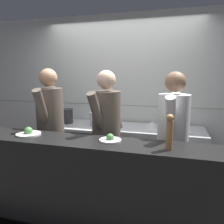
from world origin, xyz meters
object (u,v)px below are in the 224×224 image
object	(u,v)px
chef_sous	(106,133)
pepper_mill	(169,131)
plated_dish_main	(29,133)
oven_range	(82,150)
plated_dish_appetiser	(110,139)
stock_pot	(66,116)
chef_head_cook	(51,127)
mixing_bowl_steel	(152,125)
chefs_knife	(177,131)
sauce_pot	(98,118)
chef_line	(173,139)

from	to	relation	value
chef_sous	pepper_mill	bearing A→B (deg)	-22.50
plated_dish_main	oven_range	bearing A→B (deg)	82.56
plated_dish_main	pepper_mill	size ratio (longest dim) A/B	0.83
chef_sous	plated_dish_appetiser	bearing A→B (deg)	-54.72
stock_pot	plated_dish_main	size ratio (longest dim) A/B	0.89
pepper_mill	chef_head_cook	bearing A→B (deg)	159.73
plated_dish_main	pepper_mill	distance (m)	1.52
mixing_bowl_steel	chefs_knife	world-z (taller)	mixing_bowl_steel
chef_sous	oven_range	bearing A→B (deg)	147.20
chefs_knife	pepper_mill	distance (m)	1.14
chefs_knife	plated_dish_appetiser	size ratio (longest dim) A/B	1.64
stock_pot	plated_dish_main	xyz separation A→B (m)	(0.13, -1.14, 0.02)
sauce_pot	plated_dish_main	world-z (taller)	plated_dish_main
oven_range	chef_sous	world-z (taller)	chef_sous
stock_pot	pepper_mill	bearing A→B (deg)	-36.42
stock_pot	chef_sous	xyz separation A→B (m)	(0.90, -0.67, -0.04)
stock_pot	mixing_bowl_steel	size ratio (longest dim) A/B	0.87
mixing_bowl_steel	chefs_knife	bearing A→B (deg)	-17.01
mixing_bowl_steel	chef_sous	size ratio (longest dim) A/B	0.16
chef_sous	sauce_pot	bearing A→B (deg)	130.56
oven_range	pepper_mill	xyz separation A→B (m)	(1.37, -1.20, 0.72)
pepper_mill	chef_line	xyz separation A→B (m)	(0.03, 0.53, -0.22)
chef_line	chefs_knife	bearing A→B (deg)	91.93
chefs_knife	mixing_bowl_steel	bearing A→B (deg)	162.99
mixing_bowl_steel	chef_sous	xyz separation A→B (m)	(-0.50, -0.66, 0.02)
oven_range	chef_head_cook	bearing A→B (deg)	-104.86
mixing_bowl_steel	chef_line	distance (m)	0.74
sauce_pot	plated_dish_main	bearing A→B (deg)	-110.05
plated_dish_main	plated_dish_appetiser	bearing A→B (deg)	1.48
mixing_bowl_steel	pepper_mill	xyz separation A→B (m)	(0.26, -1.21, 0.23)
plated_dish_main	plated_dish_appetiser	xyz separation A→B (m)	(0.94, 0.02, -0.00)
chefs_knife	chef_head_cook	world-z (taller)	chef_head_cook
stock_pot	mixing_bowl_steel	bearing A→B (deg)	-0.41
sauce_pot	chef_sous	bearing A→B (deg)	-63.07
chef_line	plated_dish_appetiser	bearing A→B (deg)	-137.56
oven_range	mixing_bowl_steel	world-z (taller)	mixing_bowl_steel
chef_sous	chef_line	xyz separation A→B (m)	(0.79, -0.02, -0.01)
chef_line	oven_range	bearing A→B (deg)	161.87
sauce_pot	pepper_mill	xyz separation A→B (m)	(1.10, -1.22, 0.18)
sauce_pot	chef_sous	distance (m)	0.76
mixing_bowl_steel	chef_line	size ratio (longest dim) A/B	0.16
oven_range	sauce_pot	distance (m)	0.61
stock_pot	plated_dish_main	distance (m)	1.15
sauce_pot	mixing_bowl_steel	size ratio (longest dim) A/B	1.00
stock_pot	chef_sous	size ratio (longest dim) A/B	0.14
pepper_mill	oven_range	bearing A→B (deg)	138.82
sauce_pot	plated_dish_main	size ratio (longest dim) A/B	1.02
plated_dish_main	chef_head_cook	xyz separation A→B (m)	(-0.02, 0.49, -0.05)
pepper_mill	plated_dish_appetiser	bearing A→B (deg)	170.01
pepper_mill	chef_line	size ratio (longest dim) A/B	0.19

